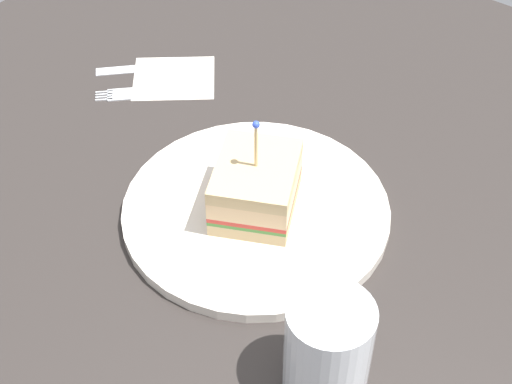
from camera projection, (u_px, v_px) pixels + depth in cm
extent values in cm
cube|color=#2D2826|center=(256.00, 222.00, 77.25)|extent=(103.97, 103.97, 2.00)
cylinder|color=silver|center=(256.00, 211.00, 76.15)|extent=(26.22, 26.22, 1.15)
cube|color=tan|center=(259.00, 200.00, 75.46)|extent=(11.65, 10.81, 1.36)
cube|color=#478438|center=(259.00, 193.00, 74.85)|extent=(11.65, 10.81, 0.40)
cube|color=red|center=(259.00, 190.00, 74.54)|extent=(11.65, 10.81, 0.50)
cube|color=#E0B784|center=(259.00, 181.00, 73.72)|extent=(11.65, 10.81, 1.83)
cube|color=tan|center=(259.00, 169.00, 72.61)|extent=(11.65, 10.81, 1.36)
cylinder|color=tan|center=(259.00, 147.00, 70.67)|extent=(0.30, 0.30, 5.56)
sphere|color=blue|center=(259.00, 123.00, 68.73)|extent=(0.70, 0.70, 0.70)
cylinder|color=silver|center=(327.00, 357.00, 60.85)|extent=(6.06, 6.06, 6.64)
cylinder|color=white|center=(328.00, 348.00, 60.00)|extent=(6.89, 6.89, 9.07)
cube|color=beige|center=(174.00, 78.00, 92.78)|extent=(12.77, 12.91, 0.15)
cube|color=silver|center=(174.00, 90.00, 90.91)|extent=(6.20, 6.28, 0.35)
cube|color=silver|center=(123.00, 94.00, 90.38)|extent=(4.09, 4.11, 0.35)
cube|color=silver|center=(104.00, 91.00, 90.71)|extent=(1.53, 1.55, 0.35)
cube|color=silver|center=(104.00, 94.00, 90.36)|extent=(1.53, 1.55, 0.35)
cube|color=silver|center=(104.00, 96.00, 90.00)|extent=(1.53, 1.55, 0.35)
cube|color=silver|center=(104.00, 99.00, 89.65)|extent=(1.53, 1.55, 0.35)
cube|color=silver|center=(174.00, 65.00, 94.52)|extent=(6.33, 6.20, 0.35)
cube|color=silver|center=(125.00, 69.00, 93.90)|extent=(6.06, 5.96, 0.24)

